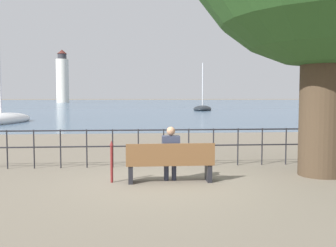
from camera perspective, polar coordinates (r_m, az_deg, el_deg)
ground_plane at (r=8.60m, az=0.29°, el=-8.88°), size 1000.00×1000.00×0.00m
harbor_water at (r=169.99m, az=-4.68°, el=3.32°), size 600.00×300.00×0.01m
park_bench at (r=8.45m, az=0.33°, el=-6.07°), size 1.97×0.45×0.90m
seated_person_left at (r=8.49m, az=0.42°, el=-4.33°), size 0.39×0.35×1.26m
promenade_railing at (r=10.36m, az=-0.67°, el=-2.79°), size 11.25×0.04×1.05m
closed_umbrella at (r=8.53m, az=-8.58°, el=-5.39°), size 0.09×0.09×0.95m
sailboat_0 at (r=55.76m, az=5.27°, el=2.24°), size 4.13×6.27×7.34m
sailboat_1 at (r=30.46m, az=-24.09°, el=0.48°), size 3.84×8.14×7.35m
harbor_lighthouse at (r=148.27m, az=-15.78°, el=6.68°), size 4.65×4.65×19.98m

